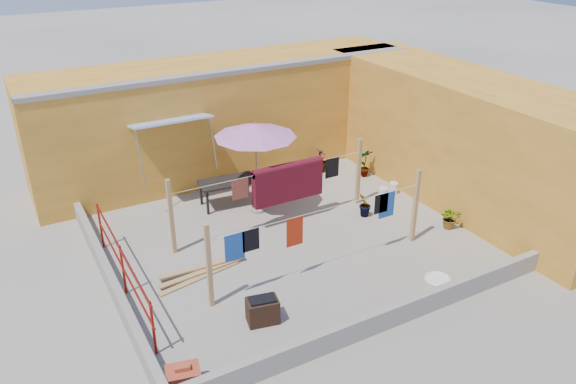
% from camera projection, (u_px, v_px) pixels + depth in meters
% --- Properties ---
extents(ground, '(80.00, 80.00, 0.00)m').
position_uv_depth(ground, '(289.00, 240.00, 13.11)').
color(ground, '#9E998E').
rests_on(ground, ground).
extents(wall_back, '(11.00, 3.27, 3.21)m').
position_uv_depth(wall_back, '(225.00, 116.00, 16.31)').
color(wall_back, gold).
rests_on(wall_back, ground).
extents(wall_right, '(2.40, 9.00, 3.20)m').
position_uv_depth(wall_right, '(462.00, 138.00, 14.68)').
color(wall_right, gold).
rests_on(wall_right, ground).
extents(parapet_front, '(8.30, 0.16, 0.44)m').
position_uv_depth(parapet_front, '(385.00, 319.00, 10.21)').
color(parapet_front, gray).
rests_on(parapet_front, ground).
extents(parapet_left, '(0.16, 7.30, 0.44)m').
position_uv_depth(parapet_left, '(111.00, 282.00, 11.24)').
color(parapet_left, gray).
rests_on(parapet_left, ground).
extents(red_railing, '(0.05, 4.20, 1.10)m').
position_uv_depth(red_railing, '(122.00, 263.00, 10.96)').
color(red_railing, maroon).
rests_on(red_railing, ground).
extents(clothesline_rig, '(5.09, 2.35, 1.80)m').
position_uv_depth(clothesline_rig, '(290.00, 188.00, 13.23)').
color(clothesline_rig, tan).
rests_on(clothesline_rig, ground).
extents(patio_umbrella, '(2.63, 2.63, 2.43)m').
position_uv_depth(patio_umbrella, '(255.00, 131.00, 13.47)').
color(patio_umbrella, gray).
rests_on(patio_umbrella, ground).
extents(outdoor_table, '(1.54, 0.87, 0.69)m').
position_uv_depth(outdoor_table, '(228.00, 183.00, 14.47)').
color(outdoor_table, black).
rests_on(outdoor_table, ground).
extents(brick_stack, '(0.62, 0.51, 0.47)m').
position_uv_depth(brick_stack, '(184.00, 379.00, 8.90)').
color(brick_stack, '#B34429').
rests_on(brick_stack, ground).
extents(lumber_pile, '(2.06, 0.59, 0.12)m').
position_uv_depth(lumber_pile, '(201.00, 272.00, 11.82)').
color(lumber_pile, tan).
rests_on(lumber_pile, ground).
extents(brazier, '(0.65, 0.50, 0.52)m').
position_uv_depth(brazier, '(263.00, 310.00, 10.37)').
color(brazier, '#301C13').
rests_on(brazier, ground).
extents(white_basin, '(0.55, 0.55, 0.09)m').
position_uv_depth(white_basin, '(438.00, 280.00, 11.59)').
color(white_basin, silver).
rests_on(white_basin, ground).
extents(water_jug_a, '(0.24, 0.24, 0.37)m').
position_uv_depth(water_jug_a, '(383.00, 193.00, 14.97)').
color(water_jug_a, silver).
rests_on(water_jug_a, ground).
extents(water_jug_b, '(0.23, 0.23, 0.36)m').
position_uv_depth(water_jug_b, '(393.00, 188.00, 15.27)').
color(water_jug_b, silver).
rests_on(water_jug_b, ground).
extents(green_hose, '(0.54, 0.54, 0.08)m').
position_uv_depth(green_hose, '(309.00, 189.00, 15.51)').
color(green_hose, '#1A771C').
rests_on(green_hose, ground).
extents(plant_back_a, '(0.77, 0.68, 0.83)m').
position_uv_depth(plant_back_a, '(286.00, 176.00, 15.37)').
color(plant_back_a, '#25611B').
rests_on(plant_back_a, ground).
extents(plant_back_b, '(0.46, 0.46, 0.73)m').
position_uv_depth(plant_back_b, '(320.00, 160.00, 16.52)').
color(plant_back_b, '#25611B').
rests_on(plant_back_b, ground).
extents(plant_right_a, '(0.49, 0.37, 0.87)m').
position_uv_depth(plant_right_a, '(365.00, 162.00, 16.19)').
color(plant_right_a, '#25611B').
rests_on(plant_right_a, ground).
extents(plant_right_b, '(0.47, 0.47, 0.67)m').
position_uv_depth(plant_right_b, '(365.00, 205.00, 14.01)').
color(plant_right_b, '#25611B').
rests_on(plant_right_b, ground).
extents(plant_right_c, '(0.64, 0.63, 0.54)m').
position_uv_depth(plant_right_c, '(450.00, 218.00, 13.53)').
color(plant_right_c, '#25611B').
rests_on(plant_right_c, ground).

